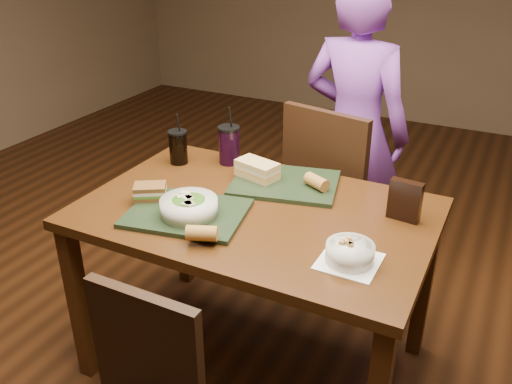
% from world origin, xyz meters
% --- Properties ---
extents(ground, '(6.00, 6.00, 0.00)m').
position_xyz_m(ground, '(0.00, 0.00, 0.00)').
color(ground, '#381C0B').
rests_on(ground, ground).
extents(dining_table, '(1.30, 0.85, 0.75)m').
position_xyz_m(dining_table, '(0.00, 0.00, 0.66)').
color(dining_table, '#41230D').
rests_on(dining_table, ground).
extents(chair_far, '(0.51, 0.51, 0.98)m').
position_xyz_m(chair_far, '(0.07, 0.64, 0.55)').
color(chair_far, black).
rests_on(chair_far, ground).
extents(diner, '(0.61, 0.44, 1.54)m').
position_xyz_m(diner, '(0.09, 0.91, 0.77)').
color(diner, purple).
rests_on(diner, ground).
extents(tray_near, '(0.47, 0.39, 0.02)m').
position_xyz_m(tray_near, '(-0.20, -0.16, 0.76)').
color(tray_near, black).
rests_on(tray_near, dining_table).
extents(tray_far, '(0.48, 0.41, 0.02)m').
position_xyz_m(tray_far, '(0.01, 0.23, 0.76)').
color(tray_far, black).
rests_on(tray_far, dining_table).
extents(salad_bowl, '(0.21, 0.21, 0.07)m').
position_xyz_m(salad_bowl, '(-0.18, -0.18, 0.80)').
color(salad_bowl, silver).
rests_on(salad_bowl, tray_near).
extents(soup_bowl, '(0.19, 0.19, 0.08)m').
position_xyz_m(soup_bowl, '(0.42, -0.19, 0.78)').
color(soup_bowl, white).
rests_on(soup_bowl, dining_table).
extents(sandwich_near, '(0.14, 0.13, 0.06)m').
position_xyz_m(sandwich_near, '(-0.38, -0.13, 0.80)').
color(sandwich_near, '#593819').
rests_on(sandwich_near, tray_near).
extents(sandwich_far, '(0.19, 0.14, 0.07)m').
position_xyz_m(sandwich_far, '(-0.10, 0.22, 0.80)').
color(sandwich_far, tan).
rests_on(sandwich_far, tray_far).
extents(baguette_near, '(0.11, 0.09, 0.05)m').
position_xyz_m(baguette_near, '(-0.05, -0.31, 0.79)').
color(baguette_near, '#AD7533').
rests_on(baguette_near, tray_near).
extents(baguette_far, '(0.11, 0.09, 0.05)m').
position_xyz_m(baguette_far, '(0.15, 0.23, 0.79)').
color(baguette_far, '#AD7533').
rests_on(baguette_far, tray_far).
extents(cup_cola, '(0.09, 0.09, 0.23)m').
position_xyz_m(cup_cola, '(-0.50, 0.23, 0.83)').
color(cup_cola, black).
rests_on(cup_cola, dining_table).
extents(cup_berry, '(0.10, 0.10, 0.26)m').
position_xyz_m(cup_berry, '(-0.30, 0.33, 0.84)').
color(cup_berry, black).
rests_on(cup_berry, dining_table).
extents(chip_bag, '(0.12, 0.05, 0.15)m').
position_xyz_m(chip_bag, '(0.51, 0.17, 0.83)').
color(chip_bag, black).
rests_on(chip_bag, dining_table).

